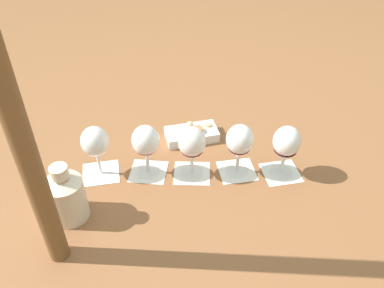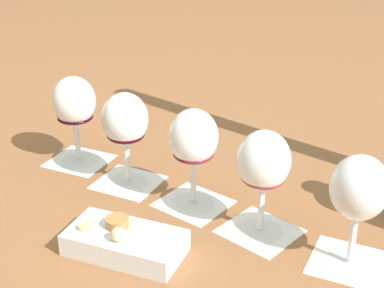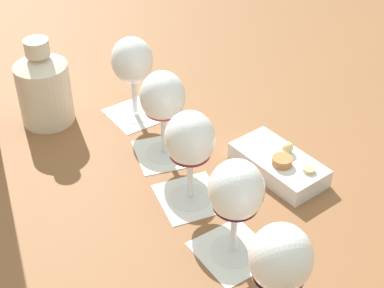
% 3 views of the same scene
% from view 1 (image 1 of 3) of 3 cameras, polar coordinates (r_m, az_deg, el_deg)
% --- Properties ---
extents(ground_plane, '(8.00, 8.00, 0.00)m').
position_cam_1_polar(ground_plane, '(1.22, -0.01, -4.14)').
color(ground_plane, brown).
extents(tasting_card_0, '(0.13, 0.12, 0.00)m').
position_cam_1_polar(tasting_card_0, '(1.25, -12.67, -3.97)').
color(tasting_card_0, white).
rests_on(tasting_card_0, ground_plane).
extents(tasting_card_1, '(0.14, 0.14, 0.00)m').
position_cam_1_polar(tasting_card_1, '(1.23, -6.13, -3.88)').
color(tasting_card_1, white).
rests_on(tasting_card_1, ground_plane).
extents(tasting_card_2, '(0.14, 0.14, 0.00)m').
position_cam_1_polar(tasting_card_2, '(1.22, 0.09, -4.18)').
color(tasting_card_2, white).
rests_on(tasting_card_2, ground_plane).
extents(tasting_card_3, '(0.13, 0.12, 0.00)m').
position_cam_1_polar(tasting_card_3, '(1.24, 6.31, -3.76)').
color(tasting_card_3, white).
rests_on(tasting_card_3, ground_plane).
extents(tasting_card_4, '(0.13, 0.12, 0.00)m').
position_cam_1_polar(tasting_card_4, '(1.25, 12.37, -3.94)').
color(tasting_card_4, white).
rests_on(tasting_card_4, ground_plane).
extents(wine_glass_0, '(0.08, 0.08, 0.17)m').
position_cam_1_polar(wine_glass_0, '(1.18, -13.43, 0.02)').
color(wine_glass_0, white).
rests_on(wine_glass_0, tasting_card_0).
extents(wine_glass_1, '(0.08, 0.08, 0.17)m').
position_cam_1_polar(wine_glass_1, '(1.16, -6.51, 0.19)').
color(wine_glass_1, white).
rests_on(wine_glass_1, tasting_card_1).
extents(wine_glass_2, '(0.08, 0.08, 0.17)m').
position_cam_1_polar(wine_glass_2, '(1.15, 0.10, -0.07)').
color(wine_glass_2, white).
rests_on(wine_glass_2, tasting_card_2).
extents(wine_glass_3, '(0.08, 0.08, 0.17)m').
position_cam_1_polar(wine_glass_3, '(1.16, 6.70, 0.31)').
color(wine_glass_3, white).
rests_on(wine_glass_3, tasting_card_3).
extents(wine_glass_4, '(0.08, 0.08, 0.17)m').
position_cam_1_polar(wine_glass_4, '(1.18, 13.12, 0.08)').
color(wine_glass_4, white).
rests_on(wine_glass_4, tasting_card_4).
extents(ceramic_vase, '(0.10, 0.10, 0.17)m').
position_cam_1_polar(ceramic_vase, '(1.11, -17.31, -6.91)').
color(ceramic_vase, beige).
rests_on(ceramic_vase, ground_plane).
extents(snack_dish, '(0.18, 0.11, 0.05)m').
position_cam_1_polar(snack_dish, '(1.34, -0.01, 1.40)').
color(snack_dish, silver).
rests_on(snack_dish, ground_plane).
extents(umbrella_pole, '(0.05, 0.05, 0.72)m').
position_cam_1_polar(umbrella_pole, '(0.84, -22.83, 0.45)').
color(umbrella_pole, brown).
rests_on(umbrella_pole, ground_plane).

